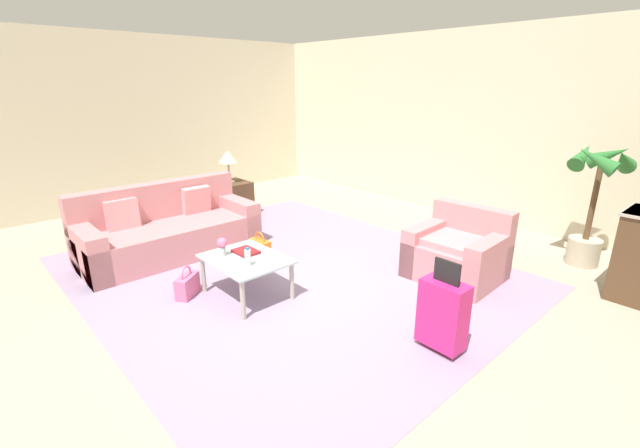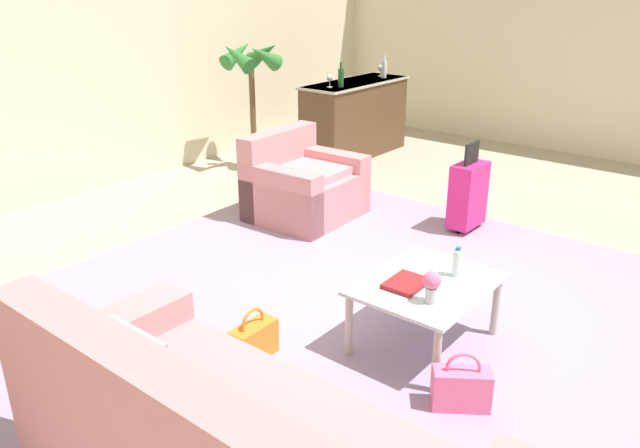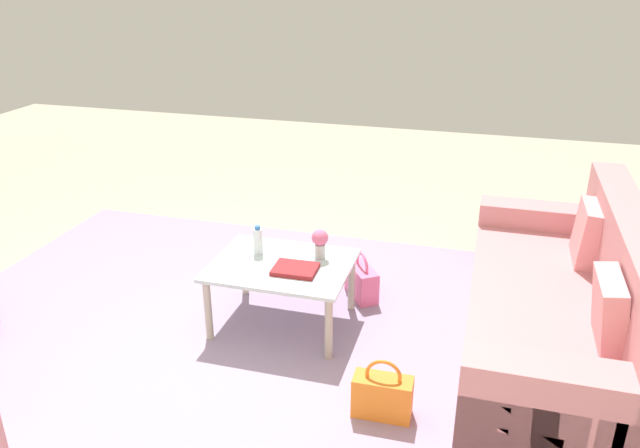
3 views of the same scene
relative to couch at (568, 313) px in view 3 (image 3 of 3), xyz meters
The scene contains 9 objects.
ground_plane 2.31m from the couch, 15.23° to the left, with size 12.00×12.00×0.00m, color #A89E89.
area_rug 1.82m from the couch, 26.51° to the left, with size 5.20×4.40×0.01m, color #9984A3.
couch is the anchor object (origin of this frame).
coffee_table 1.81m from the couch, ahead, with size 0.91×0.72×0.45m.
water_bottle 2.02m from the couch, ahead, with size 0.06×0.06×0.20m.
coffee_table_book 1.70m from the couch, ahead, with size 0.28×0.22×0.03m, color maroon.
flower_vase 1.61m from the couch, ahead, with size 0.11×0.11×0.21m.
handbag_orange 1.31m from the couch, 40.70° to the left, with size 0.32×0.15×0.36m.
handbag_pink 1.43m from the couch, 16.12° to the right, with size 0.30×0.34×0.36m.
Camera 3 is at (-1.64, 2.96, 2.30)m, focal length 35.00 mm.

